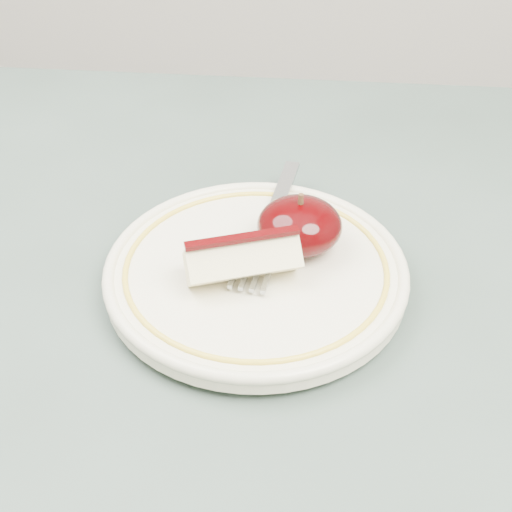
# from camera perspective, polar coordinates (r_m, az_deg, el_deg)

# --- Properties ---
(table) EXTENTS (0.90, 0.90, 0.75)m
(table) POSITION_cam_1_polar(r_m,az_deg,el_deg) (0.54, -3.54, -15.75)
(table) COLOR brown
(table) RESTS_ON ground
(plate) EXTENTS (0.22, 0.22, 0.02)m
(plate) POSITION_cam_1_polar(r_m,az_deg,el_deg) (0.52, -0.00, -1.21)
(plate) COLOR beige
(plate) RESTS_ON table
(apple_half) EXTENTS (0.06, 0.06, 0.05)m
(apple_half) POSITION_cam_1_polar(r_m,az_deg,el_deg) (0.53, 3.51, 2.45)
(apple_half) COLOR black
(apple_half) RESTS_ON plate
(apple_wedge) EXTENTS (0.09, 0.06, 0.04)m
(apple_wedge) POSITION_cam_1_polar(r_m,az_deg,el_deg) (0.50, -1.07, -0.23)
(apple_wedge) COLOR #F7E9B6
(apple_wedge) RESTS_ON plate
(fork) EXTENTS (0.04, 0.17, 0.00)m
(fork) POSITION_cam_1_polar(r_m,az_deg,el_deg) (0.55, 1.18, 2.63)
(fork) COLOR #94979D
(fork) RESTS_ON plate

